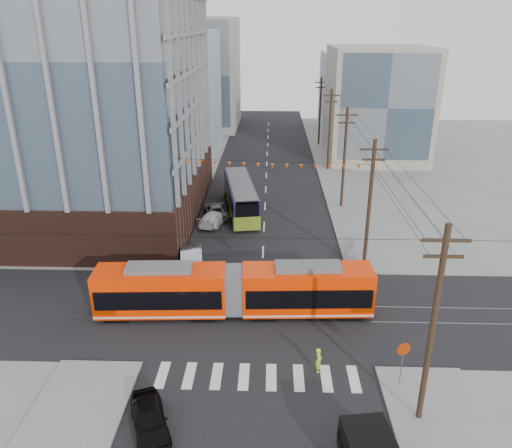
{
  "coord_description": "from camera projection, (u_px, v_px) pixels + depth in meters",
  "views": [
    {
      "loc": [
        0.66,
        -26.56,
        19.26
      ],
      "look_at": [
        -0.45,
        8.47,
        4.98
      ],
      "focal_mm": 35.0,
      "sensor_mm": 36.0,
      "label": 1
    }
  ],
  "objects": [
    {
      "name": "pedestrian",
      "position": [
        319.0,
        360.0,
        29.31
      ],
      "size": [
        0.41,
        0.6,
        1.58
      ],
      "primitive_type": "imported",
      "rotation": [
        0.0,
        0.0,
        1.51
      ],
      "color": "#BCF52E",
      "rests_on": "ground"
    },
    {
      "name": "black_sedan",
      "position": [
        150.0,
        419.0,
        25.1
      ],
      "size": [
        3.06,
        4.45,
        1.41
      ],
      "primitive_type": "imported",
      "rotation": [
        0.0,
        0.0,
        0.38
      ],
      "color": "black",
      "rests_on": "ground"
    },
    {
      "name": "bg_bldg_ne_near",
      "position": [
        377.0,
        104.0,
        72.81
      ],
      "size": [
        14.0,
        14.0,
        16.0
      ],
      "primitive_type": "cube",
      "color": "gray",
      "rests_on": "ground"
    },
    {
      "name": "bg_bldg_nw_far",
      "position": [
        196.0,
        73.0,
        95.14
      ],
      "size": [
        16.0,
        18.0,
        20.0
      ],
      "primitive_type": "cube",
      "color": "gray",
      "rests_on": "ground"
    },
    {
      "name": "parked_car_white",
      "position": [
        214.0,
        218.0,
        50.77
      ],
      "size": [
        3.26,
        5.05,
        1.36
      ],
      "primitive_type": "imported",
      "rotation": [
        0.0,
        0.0,
        2.83
      ],
      "color": "silver",
      "rests_on": "ground"
    },
    {
      "name": "bg_bldg_ne_far",
      "position": [
        366.0,
        93.0,
        91.64
      ],
      "size": [
        16.0,
        16.0,
        14.0
      ],
      "primitive_type": "cube",
      "color": "#8C99A5",
      "rests_on": "ground"
    },
    {
      "name": "ground",
      "position": [
        259.0,
        346.0,
        31.87
      ],
      "size": [
        160.0,
        160.0,
        0.0
      ],
      "primitive_type": "plane",
      "color": "slate"
    },
    {
      "name": "utility_pole_near",
      "position": [
        432.0,
        329.0,
        23.99
      ],
      "size": [
        0.3,
        0.3,
        11.0
      ],
      "primitive_type": "cylinder",
      "color": "black",
      "rests_on": "ground"
    },
    {
      "name": "bg_bldg_nw_near",
      "position": [
        158.0,
        93.0,
        77.1
      ],
      "size": [
        18.0,
        16.0,
        18.0
      ],
      "primitive_type": "cube",
      "color": "#8C99A5",
      "rests_on": "ground"
    },
    {
      "name": "streetcar",
      "position": [
        234.0,
        291.0,
        34.73
      ],
      "size": [
        19.3,
        3.63,
        3.7
      ],
      "primitive_type": null,
      "rotation": [
        0.0,
        0.0,
        0.05
      ],
      "color": "#FF2C00",
      "rests_on": "ground"
    },
    {
      "name": "stop_sign",
      "position": [
        401.0,
        366.0,
        27.91
      ],
      "size": [
        1.0,
        1.0,
        2.71
      ],
      "primitive_type": null,
      "rotation": [
        0.0,
        0.0,
        0.25
      ],
      "color": "#A72901",
      "rests_on": "ground"
    },
    {
      "name": "utility_pole_far",
      "position": [
        320.0,
        112.0,
        81.38
      ],
      "size": [
        0.3,
        0.3,
        11.0
      ],
      "primitive_type": "cylinder",
      "color": "black",
      "rests_on": "ground"
    },
    {
      "name": "parked_car_silver",
      "position": [
        191.0,
        256.0,
        42.18
      ],
      "size": [
        2.59,
        5.27,
        1.66
      ],
      "primitive_type": "imported",
      "rotation": [
        0.0,
        0.0,
        3.31
      ],
      "color": "#9EA7B6",
      "rests_on": "ground"
    },
    {
      "name": "city_bus",
      "position": [
        241.0,
        197.0,
        53.7
      ],
      "size": [
        4.63,
        12.5,
        3.47
      ],
      "primitive_type": null,
      "rotation": [
        0.0,
        0.0,
        0.17
      ],
      "color": "#22123D",
      "rests_on": "ground"
    },
    {
      "name": "office_building",
      "position": [
        39.0,
        76.0,
        48.4
      ],
      "size": [
        30.0,
        25.0,
        28.6
      ],
      "primitive_type": "cube",
      "color": "#381E16",
      "rests_on": "ground"
    },
    {
      "name": "parked_car_grey",
      "position": [
        216.0,
        210.0,
        52.85
      ],
      "size": [
        3.3,
        5.34,
        1.38
      ],
      "primitive_type": "imported",
      "rotation": [
        0.0,
        0.0,
        3.36
      ],
      "color": "slate",
      "rests_on": "ground"
    },
    {
      "name": "jersey_barrier",
      "position": [
        357.0,
        251.0,
        44.1
      ],
      "size": [
        2.59,
        4.34,
        0.86
      ],
      "primitive_type": "cube",
      "rotation": [
        0.0,
        0.0,
        -0.41
      ],
      "color": "slate",
      "rests_on": "ground"
    }
  ]
}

